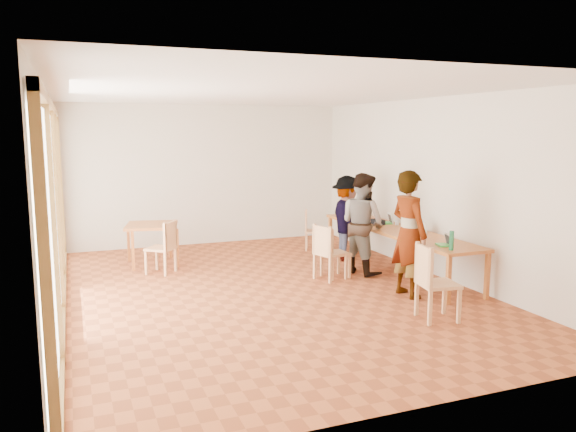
{
  "coord_description": "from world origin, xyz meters",
  "views": [
    {
      "loc": [
        -2.74,
        -7.93,
        2.44
      ],
      "look_at": [
        0.46,
        0.3,
        1.1
      ],
      "focal_mm": 35.0,
      "sensor_mm": 36.0,
      "label": 1
    }
  ],
  "objects": [
    {
      "name": "ground",
      "position": [
        0.0,
        0.0,
        0.0
      ],
      "size": [
        8.0,
        8.0,
        0.0
      ],
      "primitive_type": "plane",
      "color": "#A55028",
      "rests_on": "ground"
    },
    {
      "name": "wall_back",
      "position": [
        0.0,
        4.0,
        1.5
      ],
      "size": [
        6.0,
        0.1,
        3.0
      ],
      "primitive_type": "cube",
      "color": "beige",
      "rests_on": "ground"
    },
    {
      "name": "wall_front",
      "position": [
        0.0,
        -4.0,
        1.5
      ],
      "size": [
        6.0,
        0.1,
        3.0
      ],
      "primitive_type": "cube",
      "color": "beige",
      "rests_on": "ground"
    },
    {
      "name": "wall_right",
      "position": [
        3.0,
        0.0,
        1.5
      ],
      "size": [
        0.1,
        8.0,
        3.0
      ],
      "primitive_type": "cube",
      "color": "beige",
      "rests_on": "ground"
    },
    {
      "name": "window_wall",
      "position": [
        -2.96,
        0.0,
        1.5
      ],
      "size": [
        0.1,
        8.0,
        3.0
      ],
      "primitive_type": "cube",
      "color": "white",
      "rests_on": "ground"
    },
    {
      "name": "ceiling",
      "position": [
        0.0,
        0.0,
        3.02
      ],
      "size": [
        6.0,
        8.0,
        0.04
      ],
      "primitive_type": "cube",
      "color": "white",
      "rests_on": "wall_back"
    },
    {
      "name": "communal_table",
      "position": [
        2.5,
        0.36,
        0.7
      ],
      "size": [
        0.8,
        4.0,
        0.75
      ],
      "color": "#B56928",
      "rests_on": "ground"
    },
    {
      "name": "side_table",
      "position": [
        -1.4,
        2.44,
        0.67
      ],
      "size": [
        0.9,
        0.9,
        0.75
      ],
      "rotation": [
        0.0,
        0.0,
        -0.22
      ],
      "color": "#B56928",
      "rests_on": "ground"
    },
    {
      "name": "chair_near",
      "position": [
        1.52,
        -2.05,
        0.61
      ],
      "size": [
        0.54,
        0.54,
        0.53
      ],
      "rotation": [
        0.0,
        0.0,
        -0.17
      ],
      "color": "#E3AB71",
      "rests_on": "ground"
    },
    {
      "name": "chair_mid",
      "position": [
        1.11,
        0.25,
        0.56
      ],
      "size": [
        0.55,
        0.55,
        0.49
      ],
      "rotation": [
        0.0,
        0.0,
        0.34
      ],
      "color": "#E3AB71",
      "rests_on": "ground"
    },
    {
      "name": "chair_far",
      "position": [
        1.25,
        0.35,
        0.52
      ],
      "size": [
        0.44,
        0.44,
        0.46
      ],
      "rotation": [
        0.0,
        0.0,
        0.1
      ],
      "color": "#E3AB71",
      "rests_on": "ground"
    },
    {
      "name": "chair_empty",
      "position": [
        1.82,
        2.55,
        0.5
      ],
      "size": [
        0.5,
        0.5,
        0.43
      ],
      "rotation": [
        0.0,
        0.0,
        -0.43
      ],
      "color": "#E3AB71",
      "rests_on": "ground"
    },
    {
      "name": "chair_spare",
      "position": [
        -1.28,
        1.64,
        0.56
      ],
      "size": [
        0.6,
        0.6,
        0.49
      ],
      "rotation": [
        0.0,
        0.0,
        2.49
      ],
      "color": "#E3AB71",
      "rests_on": "ground"
    },
    {
      "name": "person_near",
      "position": [
        1.87,
        -1.0,
        0.94
      ],
      "size": [
        0.52,
        0.73,
        1.88
      ],
      "primitive_type": "imported",
      "rotation": [
        0.0,
        0.0,
        1.68
      ],
      "color": "gray",
      "rests_on": "ground"
    },
    {
      "name": "person_mid",
      "position": [
        1.89,
        0.46,
        0.87
      ],
      "size": [
        0.88,
        1.0,
        1.74
      ],
      "primitive_type": "imported",
      "rotation": [
        0.0,
        0.0,
        1.87
      ],
      "color": "gray",
      "rests_on": "ground"
    },
    {
      "name": "person_far",
      "position": [
        2.09,
        1.42,
        0.81
      ],
      "size": [
        0.75,
        1.12,
        1.61
      ],
      "primitive_type": "imported",
      "rotation": [
        0.0,
        0.0,
        1.42
      ],
      "color": "gray",
      "rests_on": "ground"
    },
    {
      "name": "laptop_near",
      "position": [
        2.41,
        -1.15,
        0.8
      ],
      "size": [
        0.24,
        0.26,
        0.19
      ],
      "rotation": [
        0.0,
        0.0,
        -0.26
      ],
      "color": "green",
      "rests_on": "communal_table"
    },
    {
      "name": "laptop_mid",
      "position": [
        2.69,
        -0.09,
        0.8
      ],
      "size": [
        0.22,
        0.24,
        0.19
      ],
      "rotation": [
        0.0,
        0.0,
        -0.1
      ],
      "color": "green",
      "rests_on": "communal_table"
    },
    {
      "name": "laptop_far",
      "position": [
        2.69,
        0.93,
        0.8
      ],
      "size": [
        0.25,
        0.27,
        0.2
      ],
      "rotation": [
        0.0,
        0.0,
        -0.26
      ],
      "color": "green",
      "rests_on": "communal_table"
    },
    {
      "name": "yellow_mug",
      "position": [
        2.48,
        1.4,
        0.79
      ],
      "size": [
        0.14,
        0.14,
        0.09
      ],
      "primitive_type": "imported",
      "rotation": [
        0.0,
        0.0,
        -0.35
      ],
      "color": "gold",
      "rests_on": "communal_table"
    },
    {
      "name": "green_bottle",
      "position": [
        2.29,
        -1.44,
        0.89
      ],
      "size": [
        0.07,
        0.07,
        0.28
      ],
      "primitive_type": "cylinder",
      "color": "#186239",
      "rests_on": "communal_table"
    },
    {
      "name": "clear_glass",
      "position": [
        2.74,
        0.71,
        0.8
      ],
      "size": [
        0.07,
        0.07,
        0.09
      ],
      "primitive_type": "cylinder",
      "color": "silver",
      "rests_on": "communal_table"
    },
    {
      "name": "condiment_cup",
      "position": [
        2.75,
        2.08,
        0.78
      ],
      "size": [
        0.08,
        0.08,
        0.06
      ],
      "primitive_type": "cylinder",
      "color": "white",
      "rests_on": "communal_table"
    },
    {
      "name": "pink_phone",
      "position": [
        2.61,
        0.14,
        0.76
      ],
      "size": [
        0.05,
        0.1,
        0.01
      ],
      "primitive_type": "cube",
      "color": "#F34A74",
      "rests_on": "communal_table"
    },
    {
      "name": "black_pouch",
      "position": [
        2.46,
        0.91,
        0.8
      ],
      "size": [
        0.16,
        0.26,
        0.09
      ],
      "primitive_type": "cube",
      "color": "black",
      "rests_on": "communal_table"
    }
  ]
}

